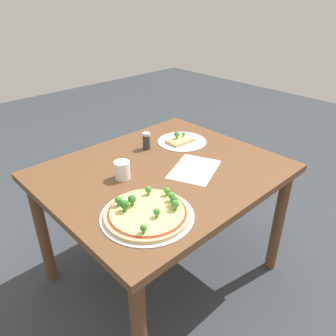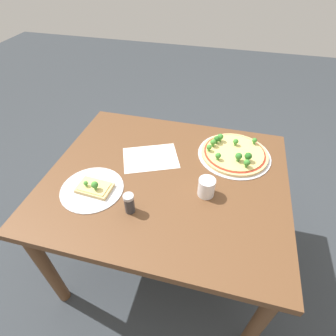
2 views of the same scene
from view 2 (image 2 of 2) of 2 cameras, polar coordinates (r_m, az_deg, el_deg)
ground_plane at (r=1.80m, az=-0.27°, el=-17.87°), size 8.00×8.00×0.00m
dining_table at (r=1.30m, az=-0.35°, el=-4.61°), size 1.12×0.94×0.70m
pizza_tray_whole at (r=1.38m, az=14.17°, el=3.18°), size 0.37×0.37×0.07m
pizza_tray_slice at (r=1.22m, az=-15.96°, el=-4.24°), size 0.28×0.28×0.07m
drinking_cup at (r=1.14m, az=8.36°, el=-4.16°), size 0.07×0.07×0.09m
condiment_shaker at (r=1.08m, az=-8.43°, el=-7.59°), size 0.04×0.04×0.09m
paper_menu at (r=1.34m, az=-3.82°, el=2.23°), size 0.33×0.29×0.00m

